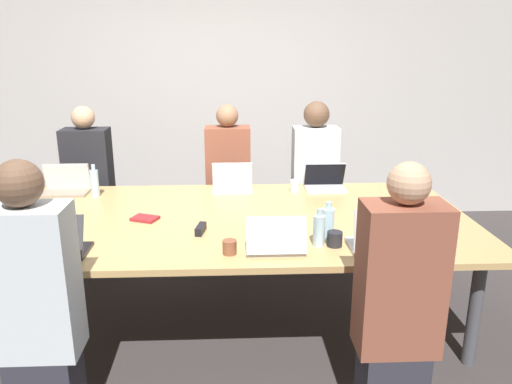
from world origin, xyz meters
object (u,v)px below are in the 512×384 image
person_far_left (90,188)px  laptop_near_midright (276,242)px  bottle_near_left (19,234)px  laptop_far_center (232,182)px  bottle_far_left (95,183)px  person_near_left (36,307)px  bottle_near_right (328,223)px  person_far_center (228,185)px  person_far_right (314,183)px  cup_near_right (335,239)px  laptop_far_right (325,182)px  laptop_near_right (378,238)px  person_near_right (398,306)px  bottle_near_midright (319,230)px  laptop_far_left (67,184)px  cup_far_right (295,186)px  stapler (201,229)px  laptop_near_left (59,244)px  cup_near_left (12,249)px  cup_near_midright (230,247)px

person_far_left → laptop_near_midright: bearing=-47.8°
bottle_near_left → laptop_far_center: (1.25, 1.18, -0.03)m
bottle_far_left → person_near_left: (0.13, -1.61, -0.18)m
bottle_near_left → laptop_far_center: size_ratio=0.65×
laptop_near_midright → bottle_far_left: bearing=-40.9°
bottle_near_right → person_far_center: (-0.63, 1.55, -0.19)m
person_far_right → person_far_center: bearing=176.1°
laptop_near_midright → cup_near_right: 0.37m
bottle_near_right → laptop_far_right: bearing=80.7°
laptop_near_midright → laptop_near_right: (0.59, -0.00, 0.01)m
cup_near_right → laptop_far_center: laptop_far_center is taller
person_near_right → bottle_near_midright: bearing=-63.3°
bottle_near_midright → laptop_far_center: bearing=113.1°
person_far_right → laptop_near_right: (0.10, -1.68, 0.14)m
bottle_far_left → bottle_near_left: bottle_far_left is taller
laptop_near_midright → bottle_near_right: size_ratio=1.43×
person_near_left → laptop_near_right: (1.80, 0.46, 0.14)m
laptop_far_left → bottle_near_midright: (1.85, -1.18, 0.03)m
bottle_far_left → laptop_near_midright: (1.33, -1.15, -0.05)m
person_near_left → person_far_center: size_ratio=1.02×
person_far_left → bottle_near_midright: person_far_left is taller
person_far_right → bottle_near_left: (-1.99, -1.56, 0.15)m
laptop_far_left → laptop_far_center: (1.34, 0.03, -0.00)m
laptop_far_right → cup_far_right: bearing=-164.2°
stapler → bottle_near_midright: bearing=-9.0°
person_far_right → person_far_center: person_far_right is taller
laptop_near_midright → person_near_right: size_ratio=0.24×
laptop_near_left → cup_near_left: (-0.26, 0.00, -0.03)m
laptop_near_right → laptop_near_midright: bearing=-0.1°
laptop_near_left → person_far_center: size_ratio=0.22×
bottle_near_left → person_far_center: size_ratio=0.15×
person_far_right → bottle_far_left: (-1.82, -0.53, 0.17)m
person_far_left → stapler: size_ratio=9.09×
person_far_right → laptop_near_left: 2.41m
cup_near_midright → laptop_far_center: 1.31m
person_near_left → person_far_center: person_near_left is taller
cup_near_right → person_far_center: person_far_center is taller
cup_far_right → laptop_near_left: 1.91m
laptop_near_right → cup_near_right: bearing=-18.6°
bottle_near_left → laptop_near_midright: bearing=-4.7°
cup_far_right → stapler: bearing=-129.0°
laptop_far_center → person_far_center: (-0.04, 0.44, -0.15)m
laptop_far_left → cup_near_midright: bearing=-44.1°
laptop_near_right → laptop_far_center: 1.55m
laptop_near_midright → cup_near_midright: laptop_near_midright is taller
person_far_center → bottle_near_right: bearing=-67.9°
laptop_far_right → laptop_near_right: size_ratio=1.05×
laptop_near_right → laptop_near_left: bearing=-0.3°
laptop_far_right → cup_near_midright: laptop_far_right is taller
laptop_far_left → laptop_near_midright: bearing=-38.7°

